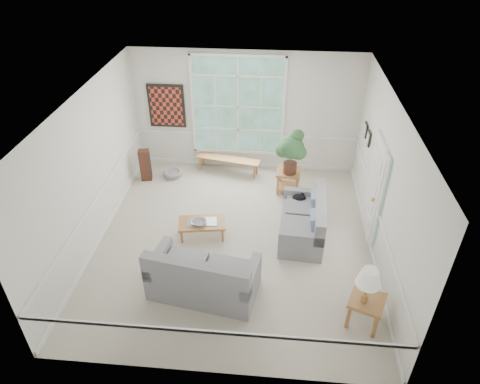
# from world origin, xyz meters

# --- Properties ---
(floor) EXTENTS (5.50, 6.00, 0.01)m
(floor) POSITION_xyz_m (0.00, 0.00, -0.01)
(floor) COLOR #B4AB9B
(floor) RESTS_ON ground
(ceiling) EXTENTS (5.50, 6.00, 0.02)m
(ceiling) POSITION_xyz_m (0.00, 0.00, 3.00)
(ceiling) COLOR white
(ceiling) RESTS_ON ground
(wall_back) EXTENTS (5.50, 0.02, 3.00)m
(wall_back) POSITION_xyz_m (0.00, 3.00, 1.50)
(wall_back) COLOR silver
(wall_back) RESTS_ON ground
(wall_front) EXTENTS (5.50, 0.02, 3.00)m
(wall_front) POSITION_xyz_m (0.00, -3.00, 1.50)
(wall_front) COLOR silver
(wall_front) RESTS_ON ground
(wall_left) EXTENTS (0.02, 6.00, 3.00)m
(wall_left) POSITION_xyz_m (-2.75, 0.00, 1.50)
(wall_left) COLOR silver
(wall_left) RESTS_ON ground
(wall_right) EXTENTS (0.02, 6.00, 3.00)m
(wall_right) POSITION_xyz_m (2.75, 0.00, 1.50)
(wall_right) COLOR silver
(wall_right) RESTS_ON ground
(window_back) EXTENTS (2.30, 0.08, 2.40)m
(window_back) POSITION_xyz_m (-0.20, 2.96, 1.65)
(window_back) COLOR white
(window_back) RESTS_ON wall_back
(entry_door) EXTENTS (0.08, 0.90, 2.10)m
(entry_door) POSITION_xyz_m (2.71, 0.60, 1.05)
(entry_door) COLOR white
(entry_door) RESTS_ON floor
(door_sidelight) EXTENTS (0.08, 0.26, 1.90)m
(door_sidelight) POSITION_xyz_m (2.71, -0.03, 1.15)
(door_sidelight) COLOR white
(door_sidelight) RESTS_ON wall_right
(wall_art) EXTENTS (0.90, 0.06, 1.10)m
(wall_art) POSITION_xyz_m (-1.95, 2.95, 1.60)
(wall_art) COLOR maroon
(wall_art) RESTS_ON wall_back
(wall_frame_near) EXTENTS (0.04, 0.26, 0.32)m
(wall_frame_near) POSITION_xyz_m (2.71, 1.75, 1.55)
(wall_frame_near) COLOR black
(wall_frame_near) RESTS_ON wall_right
(wall_frame_far) EXTENTS (0.04, 0.26, 0.32)m
(wall_frame_far) POSITION_xyz_m (2.71, 2.15, 1.55)
(wall_frame_far) COLOR black
(wall_frame_far) RESTS_ON wall_right
(loveseat_right) EXTENTS (0.96, 1.71, 0.90)m
(loveseat_right) POSITION_xyz_m (1.36, 0.29, 0.45)
(loveseat_right) COLOR gray
(loveseat_right) RESTS_ON floor
(loveseat_front) EXTENTS (1.97, 1.25, 0.99)m
(loveseat_front) POSITION_xyz_m (-0.38, -1.43, 0.50)
(loveseat_front) COLOR gray
(loveseat_front) RESTS_ON floor
(coffee_table) EXTENTS (1.01, 0.65, 0.35)m
(coffee_table) POSITION_xyz_m (-0.67, 0.07, 0.18)
(coffee_table) COLOR #9B6738
(coffee_table) RESTS_ON floor
(pewter_bowl) EXTENTS (0.41, 0.41, 0.09)m
(pewter_bowl) POSITION_xyz_m (-0.72, 0.02, 0.40)
(pewter_bowl) COLOR #9E9EA3
(pewter_bowl) RESTS_ON coffee_table
(window_bench) EXTENTS (1.66, 0.64, 0.38)m
(window_bench) POSITION_xyz_m (-0.42, 2.65, 0.19)
(window_bench) COLOR #9B6738
(window_bench) RESTS_ON floor
(end_table) EXTENTS (0.60, 0.60, 0.55)m
(end_table) POSITION_xyz_m (1.09, 1.91, 0.27)
(end_table) COLOR #9B6738
(end_table) RESTS_ON floor
(houseplant) EXTENTS (0.76, 0.76, 1.06)m
(houseplant) POSITION_xyz_m (1.10, 1.84, 1.08)
(houseplant) COLOR #2E5A31
(houseplant) RESTS_ON end_table
(side_table) EXTENTS (0.69, 0.69, 0.54)m
(side_table) POSITION_xyz_m (2.31, -1.88, 0.27)
(side_table) COLOR #9B6738
(side_table) RESTS_ON floor
(table_lamp) EXTENTS (0.41, 0.41, 0.67)m
(table_lamp) POSITION_xyz_m (2.24, -1.92, 0.88)
(table_lamp) COLOR white
(table_lamp) RESTS_ON side_table
(pet_bed) EXTENTS (0.51, 0.51, 0.13)m
(pet_bed) POSITION_xyz_m (-1.79, 2.30, 0.07)
(pet_bed) COLOR slate
(pet_bed) RESTS_ON floor
(floor_speaker) EXTENTS (0.29, 0.24, 0.81)m
(floor_speaker) POSITION_xyz_m (-2.40, 2.10, 0.41)
(floor_speaker) COLOR #422116
(floor_speaker) RESTS_ON floor
(cat) EXTENTS (0.34, 0.28, 0.14)m
(cat) POSITION_xyz_m (1.30, 0.88, 0.53)
(cat) COLOR black
(cat) RESTS_ON loveseat_right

